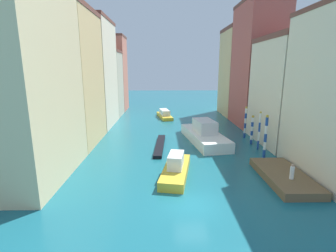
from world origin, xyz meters
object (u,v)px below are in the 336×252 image
(mooring_pole_1, at_px, (259,130))
(vaporetto_white, at_px, (204,135))
(motorboat_0, at_px, (176,168))
(motorboat_1, at_px, (165,115))
(mooring_pole_0, at_px, (266,136))
(person_on_dock, at_px, (292,172))
(waterfront_dock, at_px, (284,176))
(gondola_black, at_px, (160,145))
(mooring_pole_3, at_px, (245,122))
(mooring_pole_2, at_px, (252,129))

(mooring_pole_1, xyz_separation_m, vaporetto_white, (-6.27, 3.56, -1.46))
(motorboat_0, height_order, motorboat_1, motorboat_0)
(mooring_pole_0, xyz_separation_m, motorboat_0, (-10.44, -4.65, -1.88))
(person_on_dock, distance_m, motorboat_1, 33.53)
(person_on_dock, xyz_separation_m, vaporetto_white, (-5.33, 13.85, -0.32))
(person_on_dock, bearing_deg, mooring_pole_1, 84.75)
(waterfront_dock, height_order, gondola_black, waterfront_dock)
(mooring_pole_3, height_order, motorboat_0, mooring_pole_3)
(waterfront_dock, relative_size, mooring_pole_1, 1.62)
(person_on_dock, height_order, mooring_pole_1, mooring_pole_1)
(person_on_dock, bearing_deg, vaporetto_white, 111.03)
(motorboat_0, bearing_deg, motorboat_1, 91.64)
(gondola_black, bearing_deg, mooring_pole_2, 4.81)
(mooring_pole_0, bearing_deg, mooring_pole_1, 82.04)
(mooring_pole_0, bearing_deg, mooring_pole_2, 85.94)
(mooring_pole_2, xyz_separation_m, gondola_black, (-12.44, -1.05, -1.85))
(vaporetto_white, bearing_deg, gondola_black, -160.21)
(gondola_black, bearing_deg, motorboat_0, -79.76)
(mooring_pole_1, distance_m, gondola_black, 12.76)
(waterfront_dock, relative_size, motorboat_1, 0.99)
(mooring_pole_2, height_order, mooring_pole_3, mooring_pole_3)
(vaporetto_white, relative_size, gondola_black, 1.29)
(mooring_pole_1, bearing_deg, vaporetto_white, 150.43)
(person_on_dock, distance_m, motorboat_0, 10.27)
(mooring_pole_3, bearing_deg, mooring_pole_2, -91.50)
(mooring_pole_1, relative_size, motorboat_0, 0.64)
(mooring_pole_1, height_order, motorboat_0, mooring_pole_1)
(person_on_dock, relative_size, vaporetto_white, 0.12)
(waterfront_dock, xyz_separation_m, gondola_black, (-11.53, 10.33, -0.16))
(mooring_pole_0, xyz_separation_m, mooring_pole_3, (0.46, 8.52, -0.16))
(gondola_black, distance_m, motorboat_1, 20.16)
(motorboat_1, bearing_deg, mooring_pole_1, -61.43)
(person_on_dock, xyz_separation_m, mooring_pole_3, (0.99, 15.79, 1.05))
(mooring_pole_2, bearing_deg, mooring_pole_1, -89.05)
(mooring_pole_1, relative_size, mooring_pole_2, 1.23)
(motorboat_1, bearing_deg, person_on_dock, -71.31)
(mooring_pole_0, relative_size, motorboat_1, 0.63)
(mooring_pole_0, bearing_deg, person_on_dock, -94.12)
(mooring_pole_2, distance_m, gondola_black, 12.62)
(mooring_pole_0, relative_size, mooring_pole_2, 1.26)
(waterfront_dock, distance_m, mooring_pole_0, 6.40)
(gondola_black, distance_m, motorboat_0, 9.15)
(mooring_pole_1, bearing_deg, gondola_black, 173.94)
(mooring_pole_0, xyz_separation_m, mooring_pole_2, (0.38, 5.39, -0.52))
(mooring_pole_1, xyz_separation_m, motorboat_0, (-10.86, -7.67, -1.80))
(waterfront_dock, distance_m, mooring_pole_2, 11.53)
(mooring_pole_0, bearing_deg, waterfront_dock, -95.04)
(waterfront_dock, xyz_separation_m, mooring_pole_2, (0.91, 11.37, 1.69))
(mooring_pole_2, height_order, motorboat_0, mooring_pole_2)
(mooring_pole_3, bearing_deg, person_on_dock, -93.58)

